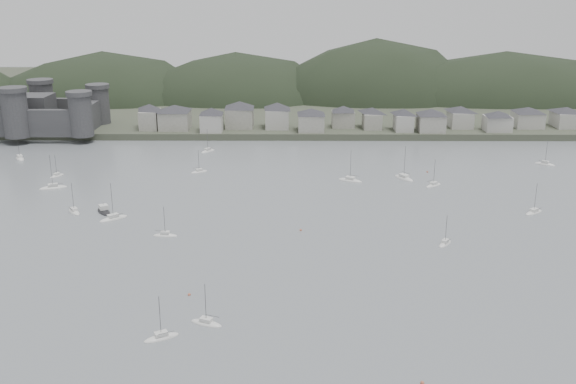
{
  "coord_description": "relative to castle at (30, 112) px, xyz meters",
  "views": [
    {
      "loc": [
        1.25,
        -116.98,
        67.18
      ],
      "look_at": [
        0.0,
        75.0,
        6.0
      ],
      "focal_mm": 40.63,
      "sensor_mm": 36.0,
      "label": 1
    }
  ],
  "objects": [
    {
      "name": "forested_ridge",
      "position": [
        124.83,
        89.6,
        -22.25
      ],
      "size": [
        851.55,
        103.94,
        102.57
      ],
      "color": "black",
      "rests_on": "ground"
    },
    {
      "name": "far_shore_land",
      "position": [
        120.0,
        115.2,
        -9.46
      ],
      "size": [
        900.0,
        250.0,
        3.0
      ],
      "primitive_type": "cube",
      "color": "#383D2D",
      "rests_on": "ground"
    },
    {
      "name": "ground",
      "position": [
        120.0,
        -179.8,
        -10.96
      ],
      "size": [
        900.0,
        900.0,
        0.0
      ],
      "primitive_type": "plane",
      "color": "slate",
      "rests_on": "ground"
    },
    {
      "name": "castle",
      "position": [
        0.0,
        0.0,
        0.0
      ],
      "size": [
        66.0,
        43.0,
        20.0
      ],
      "color": "#373639",
      "rests_on": "far_shore_land"
    },
    {
      "name": "motor_launch_far",
      "position": [
        62.87,
        -106.82,
        -10.68
      ],
      "size": [
        7.18,
        9.06,
        4.06
      ],
      "rotation": [
        0.0,
        0.0,
        3.69
      ],
      "color": "black",
      "rests_on": "ground"
    },
    {
      "name": "moored_fleet",
      "position": [
        106.76,
        -111.16,
        -10.79
      ],
      "size": [
        251.87,
        177.68,
        13.01
      ],
      "color": "silver",
      "rests_on": "ground"
    },
    {
      "name": "mooring_buoys",
      "position": [
        130.13,
        -137.63,
        -10.81
      ],
      "size": [
        181.1,
        136.86,
        0.7
      ],
      "color": "#BE5E3F",
      "rests_on": "ground"
    },
    {
      "name": "waterfront_town",
      "position": [
        170.59,
        3.54,
        -2.3
      ],
      "size": [
        451.48,
        28.46,
        12.92
      ],
      "color": "gray",
      "rests_on": "far_shore_land"
    }
  ]
}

